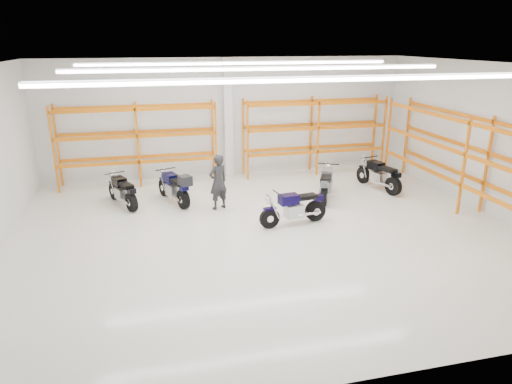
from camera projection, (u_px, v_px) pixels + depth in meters
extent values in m
plane|color=silver|center=(267.00, 232.00, 12.72)|extent=(14.00, 14.00, 0.00)
cube|color=silver|center=(227.00, 118.00, 17.54)|extent=(14.00, 0.02, 4.50)
cube|color=silver|center=(375.00, 251.00, 6.48)|extent=(14.00, 0.02, 4.50)
cube|color=silver|center=(494.00, 141.00, 13.56)|extent=(0.02, 12.00, 4.50)
cube|color=white|center=(268.00, 65.00, 11.30)|extent=(14.00, 12.00, 0.02)
cube|color=white|center=(309.00, 79.00, 8.56)|extent=(10.00, 0.22, 0.10)
cube|color=white|center=(263.00, 68.00, 11.79)|extent=(10.00, 0.22, 0.10)
cube|color=white|center=(240.00, 63.00, 14.56)|extent=(10.00, 0.22, 0.10)
cylinder|color=black|center=(270.00, 218.00, 12.92)|extent=(0.60, 0.21, 0.59)
cylinder|color=black|center=(315.00, 211.00, 13.46)|extent=(0.63, 0.27, 0.61)
cylinder|color=silver|center=(270.00, 218.00, 12.92)|extent=(0.22, 0.17, 0.20)
cylinder|color=silver|center=(315.00, 211.00, 13.46)|extent=(0.25, 0.23, 0.22)
cube|color=black|center=(270.00, 209.00, 12.83)|extent=(0.38, 0.20, 0.06)
cube|color=#B7B7BC|center=(294.00, 211.00, 13.16)|extent=(0.56, 0.43, 0.38)
cube|color=#A5A5AA|center=(305.00, 212.00, 13.33)|extent=(0.70, 0.23, 0.08)
cube|color=black|center=(289.00, 199.00, 12.98)|extent=(0.60, 0.42, 0.28)
cube|color=black|center=(306.00, 197.00, 13.18)|extent=(0.69, 0.40, 0.12)
cube|color=black|center=(318.00, 198.00, 13.36)|extent=(0.29, 0.26, 0.16)
cylinder|color=black|center=(278.00, 193.00, 12.79)|extent=(0.15, 0.69, 0.04)
sphere|color=silver|center=(268.00, 200.00, 12.73)|extent=(0.19, 0.19, 0.19)
cylinder|color=silver|center=(309.00, 214.00, 13.21)|extent=(0.75, 0.21, 0.09)
cylinder|color=black|center=(114.00, 191.00, 15.28)|extent=(0.35, 0.57, 0.58)
cylinder|color=black|center=(132.00, 202.00, 14.20)|extent=(0.41, 0.61, 0.60)
cylinder|color=silver|center=(114.00, 191.00, 15.28)|extent=(0.20, 0.23, 0.19)
cylinder|color=silver|center=(132.00, 202.00, 14.20)|extent=(0.26, 0.27, 0.21)
cube|color=black|center=(113.00, 183.00, 15.19)|extent=(0.28, 0.37, 0.06)
cube|color=#B7B7BC|center=(122.00, 193.00, 14.68)|extent=(0.52, 0.60, 0.37)
cube|color=#A5A5AA|center=(127.00, 199.00, 14.44)|extent=(0.39, 0.66, 0.08)
cube|color=black|center=(119.00, 181.00, 14.70)|extent=(0.52, 0.63, 0.27)
cube|color=black|center=(126.00, 185.00, 14.30)|extent=(0.53, 0.70, 0.12)
cube|color=black|center=(131.00, 191.00, 14.02)|extent=(0.30, 0.32, 0.15)
cylinder|color=black|center=(115.00, 173.00, 14.87)|extent=(0.63, 0.31, 0.03)
sphere|color=silver|center=(112.00, 175.00, 15.14)|extent=(0.18, 0.18, 0.18)
cylinder|color=silver|center=(123.00, 200.00, 14.32)|extent=(0.38, 0.69, 0.09)
cylinder|color=black|center=(164.00, 188.00, 15.60)|extent=(0.33, 0.60, 0.60)
cylinder|color=black|center=(183.00, 199.00, 14.43)|extent=(0.39, 0.64, 0.62)
cylinder|color=silver|center=(164.00, 188.00, 15.60)|extent=(0.20, 0.24, 0.20)
cylinder|color=silver|center=(183.00, 199.00, 14.43)|extent=(0.27, 0.28, 0.22)
cube|color=#07083B|center=(163.00, 179.00, 15.51)|extent=(0.27, 0.39, 0.06)
cube|color=#B7B7BC|center=(173.00, 190.00, 14.95)|extent=(0.52, 0.62, 0.38)
cube|color=#A5A5AA|center=(179.00, 196.00, 14.69)|extent=(0.37, 0.70, 0.08)
cube|color=#07083B|center=(170.00, 178.00, 14.97)|extent=(0.52, 0.65, 0.28)
cube|color=black|center=(178.00, 182.00, 14.54)|extent=(0.52, 0.72, 0.12)
cube|color=#07083B|center=(184.00, 188.00, 14.24)|extent=(0.30, 0.32, 0.16)
cylinder|color=black|center=(166.00, 169.00, 15.17)|extent=(0.67, 0.29, 0.04)
sphere|color=silver|center=(162.00, 172.00, 15.45)|extent=(0.19, 0.19, 0.19)
cylinder|color=silver|center=(175.00, 197.00, 14.57)|extent=(0.36, 0.73, 0.09)
cube|color=black|center=(185.00, 181.00, 14.06)|extent=(0.45, 0.48, 0.30)
cylinder|color=black|center=(328.00, 183.00, 16.11)|extent=(0.39, 0.61, 0.63)
cylinder|color=black|center=(324.00, 196.00, 14.67)|extent=(0.46, 0.66, 0.65)
cylinder|color=silver|center=(328.00, 183.00, 16.11)|extent=(0.22, 0.25, 0.21)
cylinder|color=silver|center=(324.00, 196.00, 14.67)|extent=(0.29, 0.30, 0.23)
cube|color=#9E9DA2|center=(329.00, 174.00, 16.01)|extent=(0.31, 0.41, 0.06)
cube|color=#B7B7BC|center=(326.00, 186.00, 15.32)|extent=(0.58, 0.65, 0.40)
cube|color=#A5A5AA|center=(325.00, 193.00, 14.99)|extent=(0.44, 0.71, 0.08)
cube|color=#9E9DA2|center=(327.00, 173.00, 15.37)|extent=(0.58, 0.68, 0.29)
cube|color=black|center=(326.00, 178.00, 14.83)|extent=(0.59, 0.76, 0.13)
cube|color=#9E9DA2|center=(324.00, 184.00, 14.45)|extent=(0.33, 0.35, 0.17)
cylinder|color=black|center=(329.00, 164.00, 15.62)|extent=(0.67, 0.36, 0.04)
sphere|color=silver|center=(329.00, 166.00, 15.97)|extent=(0.20, 0.20, 0.20)
cylinder|color=silver|center=(320.00, 193.00, 14.99)|extent=(0.44, 0.74, 0.09)
cylinder|color=black|center=(363.00, 175.00, 17.00)|extent=(0.28, 0.64, 0.62)
cylinder|color=black|center=(393.00, 186.00, 15.69)|extent=(0.34, 0.67, 0.64)
cylinder|color=silver|center=(363.00, 175.00, 17.00)|extent=(0.19, 0.24, 0.21)
cylinder|color=silver|center=(393.00, 186.00, 15.69)|extent=(0.26, 0.27, 0.23)
cube|color=black|center=(364.00, 167.00, 16.90)|extent=(0.24, 0.40, 0.06)
cube|color=#B7B7BC|center=(378.00, 177.00, 16.28)|extent=(0.50, 0.62, 0.40)
cube|color=#A5A5AA|center=(386.00, 183.00, 15.99)|extent=(0.30, 0.74, 0.08)
cube|color=black|center=(376.00, 165.00, 16.32)|extent=(0.49, 0.65, 0.29)
cube|color=black|center=(387.00, 169.00, 15.83)|extent=(0.47, 0.74, 0.12)
cube|color=black|center=(396.00, 175.00, 15.49)|extent=(0.29, 0.32, 0.17)
cylinder|color=black|center=(370.00, 157.00, 16.54)|extent=(0.71, 0.22, 0.04)
sphere|color=silver|center=(364.00, 160.00, 16.85)|extent=(0.20, 0.20, 0.20)
cylinder|color=silver|center=(383.00, 184.00, 15.88)|extent=(0.28, 0.78, 0.09)
imported|color=black|center=(218.00, 182.00, 14.25)|extent=(0.76, 0.66, 1.77)
cube|color=white|center=(228.00, 119.00, 17.38)|extent=(0.32, 0.32, 4.50)
cube|color=#D96015|center=(57.00, 146.00, 16.30)|extent=(0.07, 0.07, 3.00)
cube|color=#D96015|center=(54.00, 151.00, 15.56)|extent=(0.07, 0.07, 3.00)
cube|color=#D96015|center=(138.00, 142.00, 16.92)|extent=(0.07, 0.07, 3.00)
cube|color=#D96015|center=(138.00, 147.00, 16.18)|extent=(0.07, 0.07, 3.00)
cube|color=#D96015|center=(213.00, 138.00, 17.54)|extent=(0.07, 0.07, 3.00)
cube|color=#D96015|center=(216.00, 143.00, 16.80)|extent=(0.07, 0.07, 3.00)
cube|color=#D96015|center=(139.00, 157.00, 17.09)|extent=(5.60, 0.07, 0.12)
cube|color=#D96015|center=(139.00, 162.00, 16.36)|extent=(5.60, 0.07, 0.12)
cube|color=#D96015|center=(137.00, 132.00, 16.80)|extent=(5.60, 0.07, 0.12)
cube|color=#D96015|center=(137.00, 136.00, 16.06)|extent=(5.60, 0.07, 0.12)
cube|color=#D96015|center=(135.00, 106.00, 16.50)|extent=(5.60, 0.07, 0.12)
cube|color=#D96015|center=(135.00, 110.00, 15.76)|extent=(5.60, 0.07, 0.12)
cube|color=#D96015|center=(243.00, 137.00, 17.80)|extent=(0.07, 0.07, 3.00)
cube|color=#D96015|center=(248.00, 141.00, 17.07)|extent=(0.07, 0.07, 3.00)
cube|color=#D96015|center=(311.00, 134.00, 18.43)|extent=(0.07, 0.07, 3.00)
cube|color=#D96015|center=(318.00, 138.00, 17.69)|extent=(0.07, 0.07, 3.00)
cube|color=#D96015|center=(374.00, 131.00, 19.05)|extent=(0.07, 0.07, 3.00)
cube|color=#D96015|center=(384.00, 134.00, 18.31)|extent=(0.07, 0.07, 3.00)
cube|color=#D96015|center=(310.00, 147.00, 18.60)|extent=(5.60, 0.07, 0.12)
cube|color=#D96015|center=(317.00, 152.00, 17.87)|extent=(5.60, 0.07, 0.12)
cube|color=#D96015|center=(311.00, 124.00, 18.31)|extent=(5.60, 0.07, 0.12)
cube|color=#D96015|center=(319.00, 128.00, 17.57)|extent=(5.60, 0.07, 0.12)
cube|color=#D96015|center=(312.00, 101.00, 18.01)|extent=(5.60, 0.07, 0.12)
cube|color=#D96015|center=(320.00, 103.00, 17.27)|extent=(5.60, 0.07, 0.12)
cube|color=#D96015|center=(487.00, 165.00, 13.78)|extent=(0.07, 0.07, 3.00)
cube|color=#D96015|center=(464.00, 167.00, 13.60)|extent=(0.07, 0.07, 3.00)
cube|color=#D96015|center=(407.00, 136.00, 17.92)|extent=(0.07, 0.07, 3.00)
cube|color=#D96015|center=(388.00, 137.00, 17.75)|extent=(0.07, 0.07, 3.00)
cube|color=#D96015|center=(484.00, 183.00, 13.95)|extent=(0.07, 9.00, 0.12)
cube|color=#D96015|center=(461.00, 185.00, 13.78)|extent=(0.07, 9.00, 0.12)
cube|color=#D96015|center=(489.00, 153.00, 13.66)|extent=(0.07, 9.00, 0.12)
cube|color=#D96015|center=(466.00, 155.00, 13.48)|extent=(0.07, 9.00, 0.12)
cube|color=#D96015|center=(494.00, 122.00, 13.36)|extent=(0.07, 9.00, 0.12)
cube|color=#D96015|center=(470.00, 123.00, 13.18)|extent=(0.07, 9.00, 0.12)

